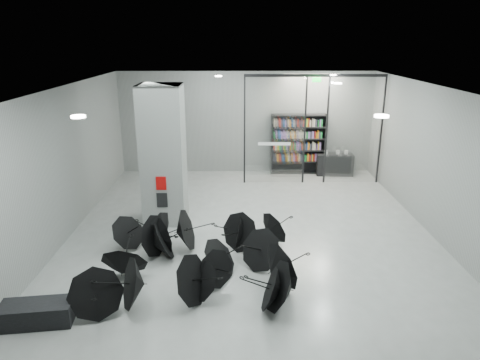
{
  "coord_description": "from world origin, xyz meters",
  "views": [
    {
      "loc": [
        -0.4,
        -10.15,
        5.2
      ],
      "look_at": [
        -0.3,
        1.5,
        1.4
      ],
      "focal_mm": 32.66,
      "sensor_mm": 36.0,
      "label": 1
    }
  ],
  "objects_px": {
    "column": "(163,155)",
    "bookshelf": "(298,144)",
    "shop_counter": "(335,164)",
    "umbrella_cluster": "(196,261)",
    "bench": "(37,313)"
  },
  "relations": [
    {
      "from": "umbrella_cluster",
      "to": "bench",
      "type": "bearing_deg",
      "value": -147.54
    },
    {
      "from": "bench",
      "to": "umbrella_cluster",
      "type": "height_order",
      "value": "umbrella_cluster"
    },
    {
      "from": "bookshelf",
      "to": "umbrella_cluster",
      "type": "relative_size",
      "value": 0.46
    },
    {
      "from": "column",
      "to": "shop_counter",
      "type": "relative_size",
      "value": 2.83
    },
    {
      "from": "column",
      "to": "bookshelf",
      "type": "xyz_separation_m",
      "value": [
        4.55,
        4.75,
        -0.81
      ]
    },
    {
      "from": "bookshelf",
      "to": "umbrella_cluster",
      "type": "height_order",
      "value": "bookshelf"
    },
    {
      "from": "bench",
      "to": "umbrella_cluster",
      "type": "bearing_deg",
      "value": 25.32
    },
    {
      "from": "column",
      "to": "umbrella_cluster",
      "type": "distance_m",
      "value": 3.79
    },
    {
      "from": "shop_counter",
      "to": "umbrella_cluster",
      "type": "relative_size",
      "value": 0.28
    },
    {
      "from": "column",
      "to": "bench",
      "type": "relative_size",
      "value": 3.01
    },
    {
      "from": "column",
      "to": "bookshelf",
      "type": "distance_m",
      "value": 6.63
    },
    {
      "from": "bench",
      "to": "shop_counter",
      "type": "distance_m",
      "value": 12.22
    },
    {
      "from": "bookshelf",
      "to": "column",
      "type": "bearing_deg",
      "value": -132.82
    },
    {
      "from": "shop_counter",
      "to": "column",
      "type": "bearing_deg",
      "value": -140.09
    },
    {
      "from": "bookshelf",
      "to": "shop_counter",
      "type": "distance_m",
      "value": 1.66
    }
  ]
}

